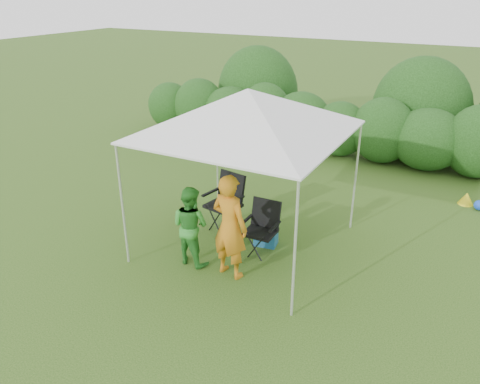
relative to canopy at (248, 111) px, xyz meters
The scene contains 10 objects.
ground 2.51m from the canopy, 90.00° to the right, with size 70.00×70.00×0.00m, color #3C5E1D.
hedge 5.74m from the canopy, 90.00° to the left, with size 12.79×1.53×1.80m.
canopy is the anchor object (origin of this frame).
chair_right 1.96m from the canopy, 16.06° to the right, with size 0.59×0.54×0.94m.
chair_left 2.02m from the canopy, 147.27° to the left, with size 0.74×0.70×1.07m.
man 1.89m from the canopy, 78.04° to the right, with size 0.64×0.42×1.74m, color #C87516.
woman 2.10m from the canopy, 119.27° to the right, with size 0.67×0.52×1.38m, color #328F2E.
cooler 2.31m from the canopy, 22.14° to the left, with size 0.46×0.36×0.35m.
bottle 2.03m from the canopy, 13.40° to the left, with size 0.07×0.07×0.25m, color #592D0C.
lawn_toy 5.56m from the canopy, 46.69° to the left, with size 0.53×0.45×0.27m.
Camera 1 is at (3.41, -6.12, 4.34)m, focal length 35.00 mm.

